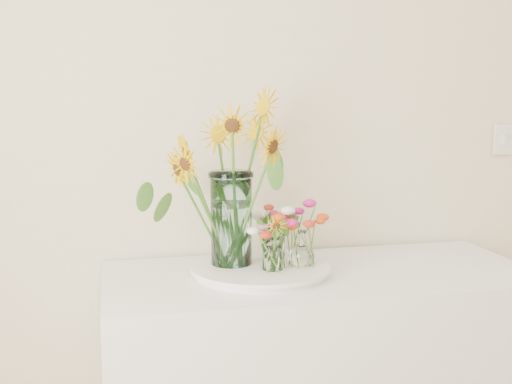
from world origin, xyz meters
TOP-DOWN VIEW (x-y plane):
  - tray at (-0.40, 1.95)m, footprint 0.43×0.43m
  - mason_jar at (-0.49, 1.99)m, footprint 0.16×0.16m
  - sunflower_bouquet at (-0.49, 1.99)m, footprint 0.85×0.85m
  - small_vase_a at (-0.37, 1.89)m, footprint 0.08×0.08m
  - wildflower_posy_a at (-0.37, 1.89)m, footprint 0.20×0.20m
  - small_vase_b at (-0.27, 1.92)m, footprint 0.11×0.11m
  - wildflower_posy_b at (-0.27, 1.92)m, footprint 0.19×0.19m
  - small_vase_c at (-0.32, 2.05)m, footprint 0.08×0.08m
  - wildflower_posy_c at (-0.32, 2.05)m, footprint 0.21×0.21m

SIDE VIEW (x-z plane):
  - tray at x=-0.40m, z-range 0.90..0.92m
  - small_vase_c at x=-0.32m, z-range 0.93..1.03m
  - small_vase_a at x=-0.37m, z-range 0.93..1.04m
  - small_vase_b at x=-0.27m, z-range 0.93..1.04m
  - wildflower_posy_c at x=-0.32m, z-range 0.93..1.12m
  - wildflower_posy_a at x=-0.37m, z-range 0.93..1.13m
  - wildflower_posy_b at x=-0.27m, z-range 0.93..1.13m
  - mason_jar at x=-0.49m, z-range 0.93..1.23m
  - sunflower_bouquet at x=-0.49m, z-range 0.93..1.51m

